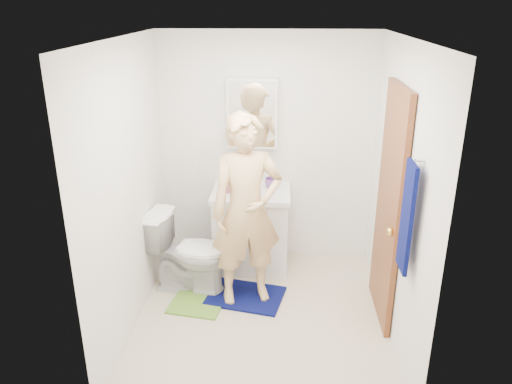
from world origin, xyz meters
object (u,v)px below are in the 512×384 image
man (247,211)px  toilet (190,252)px  vanity_cabinet (251,231)px  toothbrush_cup (272,183)px  soap_dispenser (228,183)px  medicine_cabinet (252,113)px  towel (407,218)px

man → toilet: bearing=147.9°
vanity_cabinet → toothbrush_cup: bearing=26.0°
vanity_cabinet → toothbrush_cup: (0.20, 0.10, 0.50)m
soap_dispenser → man: 0.65m
toilet → soap_dispenser: (0.33, 0.45, 0.55)m
toilet → man: 0.78m
medicine_cabinet → towel: bearing=-55.4°
towel → soap_dispenser: towel is taller
towel → toothbrush_cup: (-0.98, 1.58, -0.35)m
soap_dispenser → toothbrush_cup: soap_dispenser is taller
soap_dispenser → toothbrush_cup: 0.45m
medicine_cabinet → man: medicine_cabinet is taller
medicine_cabinet → toothbrush_cup: 0.74m
toilet → toothbrush_cup: bearing=-43.2°
vanity_cabinet → toothbrush_cup: size_ratio=5.81×
toilet → toothbrush_cup: toothbrush_cup is taller
toothbrush_cup → soap_dispenser: bearing=-163.6°
toilet → toothbrush_cup: (0.76, 0.58, 0.51)m
toilet → toothbrush_cup: size_ratio=5.76×
soap_dispenser → man: bearing=-69.6°
toothbrush_cup → man: size_ratio=0.08×
medicine_cabinet → toothbrush_cup: size_ratio=5.08×
vanity_cabinet → toilet: bearing=-139.5°
towel → soap_dispenser: (-1.41, 1.46, -0.30)m
medicine_cabinet → towel: medicine_cabinet is taller
toilet → soap_dispenser: size_ratio=4.07×
man → medicine_cabinet: bearing=74.0°
vanity_cabinet → medicine_cabinet: size_ratio=1.14×
vanity_cabinet → man: size_ratio=0.45×
towel → toothbrush_cup: size_ratio=5.81×
toilet → soap_dispenser: 0.79m
toothbrush_cup → man: bearing=-105.4°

